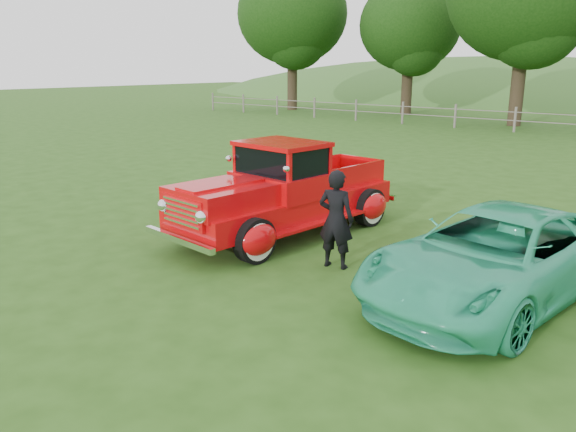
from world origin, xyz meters
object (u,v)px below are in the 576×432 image
Objects in this scene: red_pickup at (284,193)px; teal_sedan at (495,256)px; tree_mid_west at (410,25)px; man at (336,219)px; tree_far_west at (292,14)px.

red_pickup is 1.14× the size of teal_sedan.
red_pickup is at bearing -66.59° from tree_mid_west.
man is at bearing -64.07° from tree_mid_west.
tree_mid_west is 1.65× the size of red_pickup.
tree_far_west is 8.30m from tree_mid_west.
man is (13.02, -26.78, -4.76)m from tree_mid_west.
teal_sedan is at bearing -59.73° from tree_mid_west.
tree_mid_west is 5.33× the size of man.
red_pickup is at bearing -179.60° from teal_sedan.
red_pickup is (19.21, -23.88, -5.69)m from tree_far_west.
tree_far_west is 1.94× the size of red_pickup.
tree_far_west reaches higher than tree_mid_west.
man is (1.81, -0.90, -0.00)m from red_pickup.
tree_far_west is at bearing -165.96° from tree_mid_west.
tree_mid_west reaches higher than red_pickup.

